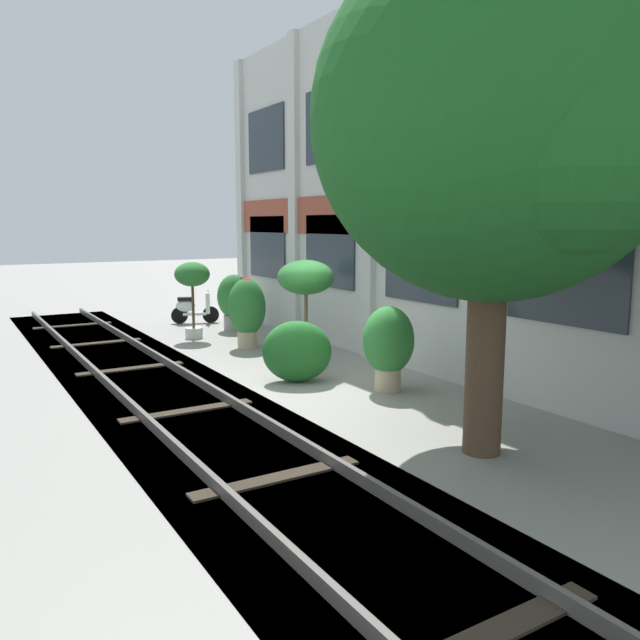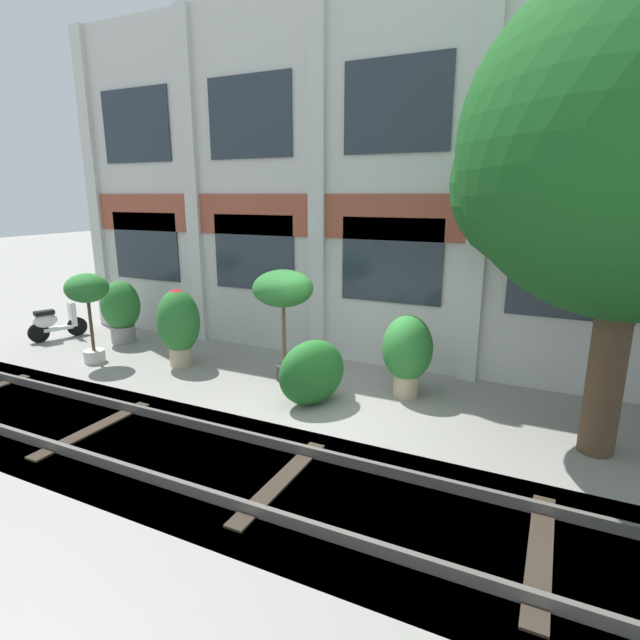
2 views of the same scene
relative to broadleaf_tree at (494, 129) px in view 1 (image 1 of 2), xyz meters
name	(u,v)px [view 1 (image 1 of 2)]	position (x,y,z in m)	size (l,w,h in m)	color
ground_plane	(307,390)	(-3.79, -0.38, -4.00)	(80.00, 80.00, 0.00)	gray
apartment_facade	(432,177)	(-3.79, 2.40, -0.23)	(16.70, 0.64, 7.56)	silver
rail_tracks	(184,417)	(-3.79, -2.62, -4.13)	(24.34, 2.80, 0.43)	#4C473F
broadleaf_tree	(494,129)	(0.00, 0.00, 0.00)	(4.60, 4.38, 6.31)	#4C3826
potted_plant_terracotta_small	(306,280)	(-5.35, 0.51, -2.23)	(1.15, 1.15, 2.18)	#333333
potted_plant_ribbed_drum	(247,307)	(-7.78, 0.32, -3.05)	(0.88, 0.88, 1.65)	tan
potted_plant_low_pan	(192,280)	(-9.62, -0.33, -2.52)	(0.88, 0.88, 1.94)	beige
potted_plant_glazed_jar	(234,300)	(-10.24, 1.07, -3.16)	(0.91, 0.91, 1.53)	gray
potted_plant_stone_basin	(388,343)	(-3.00, 0.80, -3.16)	(0.89, 0.89, 1.49)	tan
scooter_near_curb	(193,308)	(-11.94, 0.49, -3.56)	(0.69, 1.32, 0.98)	black
topiary_hedge	(297,351)	(-4.36, -0.25, -3.43)	(1.28, 0.70, 1.14)	#236B28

